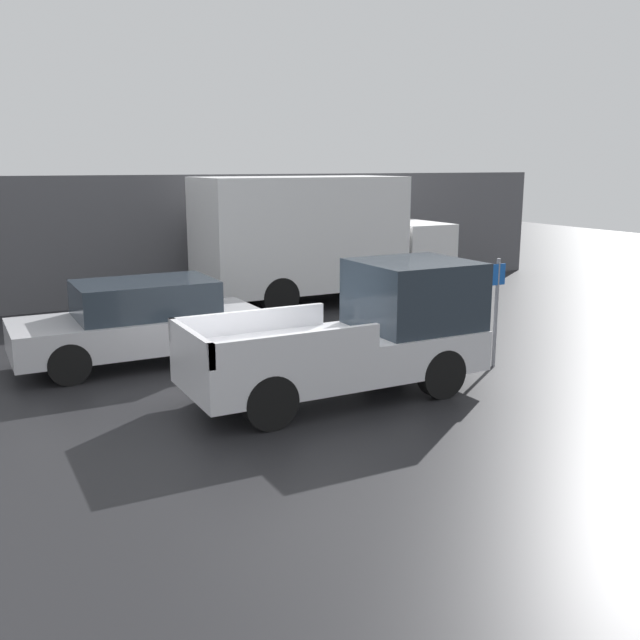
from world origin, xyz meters
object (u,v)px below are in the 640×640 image
object	(u,v)px
delivery_truck	(316,237)
parking_sign	(496,306)
pickup_truck	(361,334)
car	(141,321)

from	to	relation	value
delivery_truck	parking_sign	bearing A→B (deg)	-89.58
parking_sign	pickup_truck	bearing A→B (deg)	-176.67
pickup_truck	delivery_truck	distance (m)	8.15
car	parking_sign	world-z (taller)	parking_sign
pickup_truck	car	world-z (taller)	pickup_truck
pickup_truck	delivery_truck	bearing A→B (deg)	67.93
delivery_truck	parking_sign	distance (m)	7.37
delivery_truck	car	bearing A→B (deg)	-146.43
pickup_truck	car	bearing A→B (deg)	127.69
pickup_truck	parking_sign	xyz separation A→B (m)	(3.10, 0.18, 0.17)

